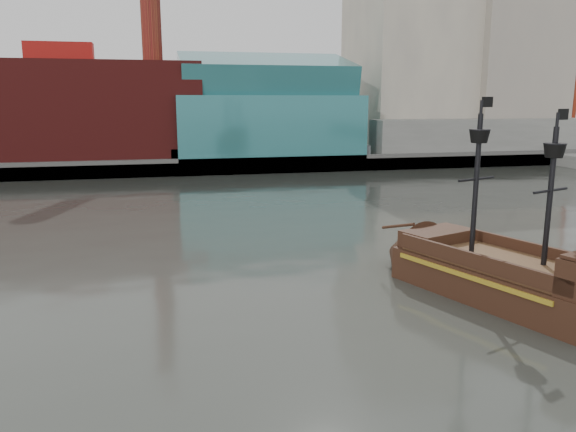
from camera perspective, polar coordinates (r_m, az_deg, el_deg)
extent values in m
plane|color=#2A2C27|center=(27.30, 5.72, -12.98)|extent=(400.00, 400.00, 0.00)
cube|color=slate|center=(116.16, -9.20, 6.49)|extent=(220.00, 60.00, 2.00)
cube|color=#4C4C49|center=(86.88, -7.76, 4.99)|extent=(220.00, 1.00, 2.60)
cube|color=maroon|center=(96.40, -21.80, 9.82)|extent=(42.00, 18.00, 15.00)
cube|color=#2D7378|center=(95.26, -2.23, 9.12)|extent=(30.00, 16.00, 10.00)
cube|color=beige|center=(114.90, 12.30, 18.32)|extent=(20.00, 22.00, 46.00)
cube|color=gray|center=(119.83, 21.17, 15.61)|extent=(18.00, 18.00, 38.00)
cube|color=beige|center=(134.77, 13.15, 18.56)|extent=(24.00, 20.00, 52.00)
cube|color=slate|center=(105.81, 19.06, 7.67)|extent=(40.00, 6.00, 6.00)
cube|color=#2D7378|center=(95.23, -2.27, 13.93)|extent=(28.00, 14.94, 8.78)
cube|color=slate|center=(136.41, 26.21, 7.26)|extent=(4.00, 4.00, 3.00)
cylinder|color=maroon|center=(136.34, 26.78, 13.33)|extent=(1.40, 1.40, 32.00)
cube|color=slate|center=(150.47, 26.78, 7.52)|extent=(4.00, 4.00, 3.00)
cylinder|color=maroon|center=(150.30, 27.19, 11.89)|extent=(1.40, 1.40, 26.00)
cube|color=maroon|center=(149.17, 26.72, 16.58)|extent=(5.00, 2.50, 2.50)
cube|color=black|center=(35.30, 20.82, -6.78)|extent=(9.24, 13.79, 2.76)
cube|color=#4D2F1C|center=(34.86, 21.00, -4.38)|extent=(8.32, 12.41, 0.32)
cube|color=black|center=(37.87, 14.87, -2.15)|extent=(5.10, 3.90, 1.06)
cylinder|color=black|center=(34.26, 18.55, 2.89)|extent=(0.38, 0.38, 8.28)
cylinder|color=black|center=(33.76, 25.06, 1.72)|extent=(0.38, 0.38, 7.65)
cone|color=black|center=(33.97, 18.87, 7.67)|extent=(1.49, 1.49, 0.74)
cone|color=black|center=(33.46, 25.44, 6.02)|extent=(1.49, 1.49, 0.74)
cube|color=black|center=(34.28, 19.59, 10.86)|extent=(0.91, 0.35, 0.58)
cube|color=black|center=(33.77, 26.17, 9.26)|extent=(0.91, 0.35, 0.58)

